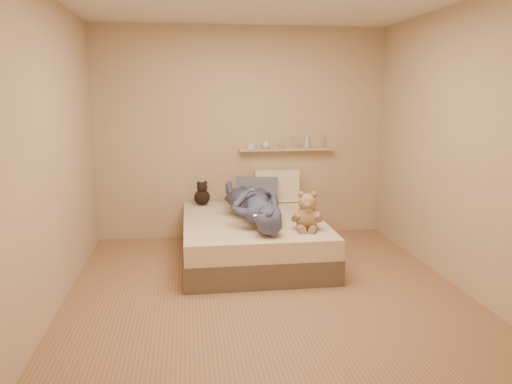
{
  "coord_description": "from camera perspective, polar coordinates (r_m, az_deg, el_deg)",
  "views": [
    {
      "loc": [
        -0.69,
        -4.3,
        1.78
      ],
      "look_at": [
        0.0,
        0.65,
        0.8
      ],
      "focal_mm": 35.0,
      "sensor_mm": 36.0,
      "label": 1
    }
  ],
  "objects": [
    {
      "name": "pillow_grey",
      "position": [
        6.09,
        0.1,
        0.12
      ],
      "size": [
        0.53,
        0.32,
        0.36
      ],
      "primitive_type": "cube",
      "rotation": [
        -0.23,
        0.0,
        -0.22
      ],
      "color": "slate",
      "rests_on": "bed"
    },
    {
      "name": "dark_plush",
      "position": [
        6.11,
        -6.18,
        -0.31
      ],
      "size": [
        0.19,
        0.19,
        0.3
      ],
      "color": "black",
      "rests_on": "bed"
    },
    {
      "name": "person",
      "position": [
        5.34,
        -0.35,
        -1.24
      ],
      "size": [
        0.7,
        1.61,
        0.38
      ],
      "primitive_type": "imported",
      "rotation": [
        0.0,
        0.0,
        3.22
      ],
      "color": "#414666",
      "rests_on": "bed"
    },
    {
      "name": "room",
      "position": [
        4.38,
        1.18,
        4.8
      ],
      "size": [
        3.8,
        3.8,
        3.8
      ],
      "color": "#9B7150",
      "rests_on": "ground"
    },
    {
      "name": "wall_shelf",
      "position": [
        6.3,
        3.48,
        4.88
      ],
      "size": [
        1.2,
        0.12,
        0.03
      ],
      "primitive_type": "cube",
      "color": "tan",
      "rests_on": "wall_back"
    },
    {
      "name": "pillow_cream",
      "position": [
        6.26,
        2.4,
        0.69
      ],
      "size": [
        0.56,
        0.24,
        0.42
      ],
      "primitive_type": "cube",
      "rotation": [
        -0.11,
        0.0,
        -0.07
      ],
      "color": "beige",
      "rests_on": "bed"
    },
    {
      "name": "shelf_bottles",
      "position": [
        6.28,
        3.21,
        5.64
      ],
      "size": [
        0.98,
        0.13,
        0.19
      ],
      "color": "silver",
      "rests_on": "wall_shelf"
    },
    {
      "name": "bed",
      "position": [
        5.5,
        -0.4,
        -5.34
      ],
      "size": [
        1.5,
        1.9,
        0.45
      ],
      "color": "brown",
      "rests_on": "floor"
    },
    {
      "name": "teddy_bear",
      "position": [
        4.98,
        5.85,
        -2.5
      ],
      "size": [
        0.32,
        0.32,
        0.4
      ],
      "color": "#8B6C4C",
      "rests_on": "bed"
    },
    {
      "name": "game_console",
      "position": [
        4.87,
        0.77,
        -2.92
      ],
      "size": [
        0.17,
        0.08,
        0.06
      ],
      "color": "silver",
      "rests_on": "bed"
    }
  ]
}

